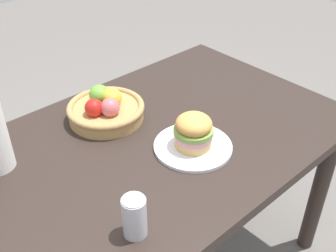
{
  "coord_description": "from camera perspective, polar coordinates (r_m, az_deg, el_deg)",
  "views": [
    {
      "loc": [
        -0.77,
        -0.9,
        1.63
      ],
      "look_at": [
        0.02,
        -0.04,
        0.81
      ],
      "focal_mm": 44.55,
      "sensor_mm": 36.0,
      "label": 1
    }
  ],
  "objects": [
    {
      "name": "soda_can",
      "position": [
        1.12,
        -4.61,
        -12.25
      ],
      "size": [
        0.07,
        0.07,
        0.13
      ],
      "color": "silver",
      "rests_on": "dining_table"
    },
    {
      "name": "fruit_basket",
      "position": [
        1.57,
        -8.53,
        2.33
      ],
      "size": [
        0.29,
        0.29,
        0.12
      ],
      "color": "tan",
      "rests_on": "dining_table"
    },
    {
      "name": "dining_table",
      "position": [
        1.54,
        -1.57,
        -4.6
      ],
      "size": [
        1.4,
        0.9,
        0.75
      ],
      "color": "#2D231E",
      "rests_on": "ground_plane"
    },
    {
      "name": "sandwich",
      "position": [
        1.39,
        3.51,
        -0.66
      ],
      "size": [
        0.14,
        0.14,
        0.12
      ],
      "color": "#DBAD60",
      "rests_on": "plate"
    },
    {
      "name": "plate",
      "position": [
        1.43,
        3.42,
        -2.81
      ],
      "size": [
        0.27,
        0.27,
        0.01
      ],
      "primitive_type": "cylinder",
      "color": "white",
      "rests_on": "dining_table"
    }
  ]
}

